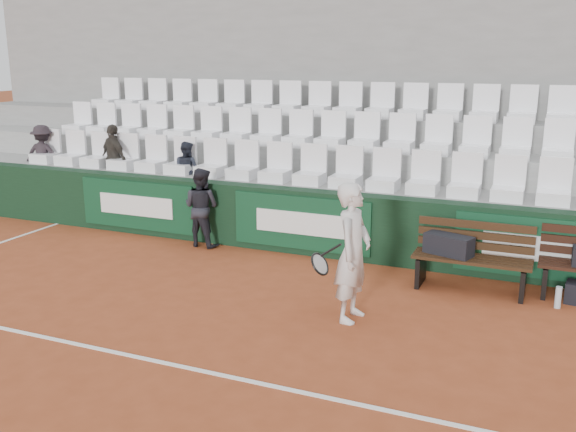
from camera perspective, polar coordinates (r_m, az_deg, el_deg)
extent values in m
plane|color=#994322|center=(6.65, -9.84, -12.99)|extent=(80.00, 80.00, 0.00)
cube|color=white|center=(6.64, -9.85, -12.96)|extent=(18.00, 0.06, 0.01)
cube|color=black|center=(9.84, 2.60, -0.61)|extent=(18.00, 0.30, 1.00)
cube|color=#0C381E|center=(11.18, -13.28, 0.93)|extent=(2.20, 0.04, 0.82)
cube|color=#0C381E|center=(9.75, 1.15, -0.61)|extent=(2.20, 0.04, 0.82)
cube|color=#0C381E|center=(9.11, 21.46, -2.70)|extent=(2.20, 0.04, 0.82)
cube|color=#979794|center=(10.41, 3.80, 0.20)|extent=(18.00, 0.95, 1.00)
cube|color=#999997|center=(11.24, 5.41, 2.40)|extent=(18.00, 0.95, 1.45)
cube|color=gray|center=(12.09, 6.80, 4.28)|extent=(18.00, 0.95, 1.90)
cube|color=gray|center=(12.54, 7.78, 10.36)|extent=(18.00, 0.30, 4.40)
cube|color=white|center=(10.08, 3.55, 4.48)|extent=(11.90, 0.44, 0.63)
cube|color=white|center=(10.91, 5.26, 7.58)|extent=(11.90, 0.44, 0.63)
cube|color=white|center=(11.78, 6.74, 10.22)|extent=(11.90, 0.44, 0.63)
cube|color=#351F0F|center=(8.74, 15.92, -4.98)|extent=(1.50, 0.56, 0.45)
cube|color=black|center=(8.68, 14.09, -2.50)|extent=(0.67, 0.45, 0.27)
cylinder|color=silver|center=(8.99, 11.64, -4.86)|extent=(0.07, 0.07, 0.24)
cylinder|color=#B0C0C8|center=(8.53, 22.89, -6.68)|extent=(0.08, 0.08, 0.27)
imported|color=silver|center=(7.37, 5.80, -3.24)|extent=(0.42, 0.61, 1.63)
torus|color=black|center=(7.55, 2.86, -4.29)|extent=(0.19, 0.30, 0.26)
cylinder|color=black|center=(7.45, 3.83, -3.04)|extent=(0.26, 0.03, 0.20)
imported|color=black|center=(10.34, -7.71, 0.77)|extent=(0.66, 0.53, 1.27)
imported|color=black|center=(13.17, -21.08, 7.01)|extent=(0.83, 0.61, 1.16)
imported|color=#302C26|center=(12.08, -15.33, 7.07)|extent=(0.79, 0.55, 1.24)
imported|color=#1D212C|center=(11.22, -9.06, 6.29)|extent=(0.55, 0.46, 1.01)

